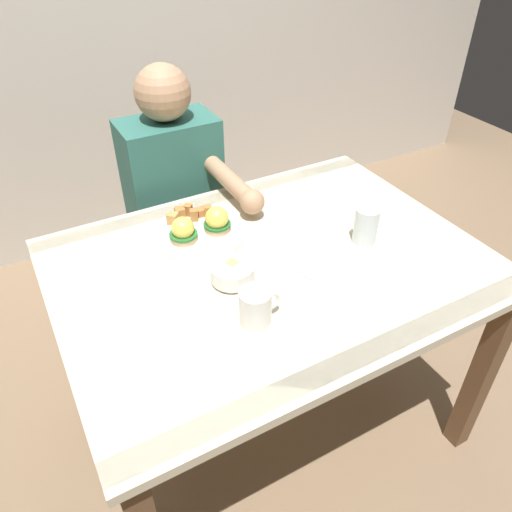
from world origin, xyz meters
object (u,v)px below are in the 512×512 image
Objects in this scene: dining_table at (271,290)px; diner_person at (178,199)px; eggs_benedict_plate at (200,229)px; fork at (309,277)px; water_glass_near at (366,228)px; fruit_bowl at (233,273)px; coffee_mug at (256,306)px.

dining_table is 1.05× the size of diner_person.
fork is at bearing -60.89° from eggs_benedict_plate.
eggs_benedict_plate is 0.50m from water_glass_near.
dining_table is 0.19m from fruit_bowl.
dining_table is at bearing 50.39° from coffee_mug.
fruit_bowl is 0.21m from fork.
diner_person is at bearing 98.66° from fork.
eggs_benedict_plate is 2.25× the size of fruit_bowl.
diner_person reaches higher than eggs_benedict_plate.
coffee_mug is 0.23m from fork.
diner_person is (0.07, 0.39, -0.12)m from eggs_benedict_plate.
water_glass_near is (0.45, 0.14, -0.00)m from coffee_mug.
fork is at bearing -81.34° from diner_person.
water_glass_near reaches higher than eggs_benedict_plate.
water_glass_near is (0.43, -0.02, 0.02)m from fruit_bowl.
fruit_bowl is at bearing -97.29° from diner_person.
water_glass_near reaches higher than fork.
eggs_benedict_plate is 1.78× the size of fork.
water_glass_near is at bearing -31.76° from eggs_benedict_plate.
dining_table is 0.29m from coffee_mug.
fork is at bearing 20.65° from coffee_mug.
eggs_benedict_plate is at bearing 88.17° from fruit_bowl.
coffee_mug is at bearing -159.35° from fork.
eggs_benedict_plate is (-0.13, 0.22, 0.13)m from dining_table.
water_glass_near is (0.42, -0.26, 0.02)m from eggs_benedict_plate.
diner_person is (0.10, 0.79, -0.14)m from coffee_mug.
diner_person is at bearing 79.39° from eggs_benedict_plate.
fruit_bowl is at bearing -91.83° from eggs_benedict_plate.
dining_table is 10.53× the size of water_glass_near.
fruit_bowl is at bearing 83.40° from coffee_mug.
fruit_bowl is 0.64m from diner_person.
water_glass_near reaches higher than dining_table.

